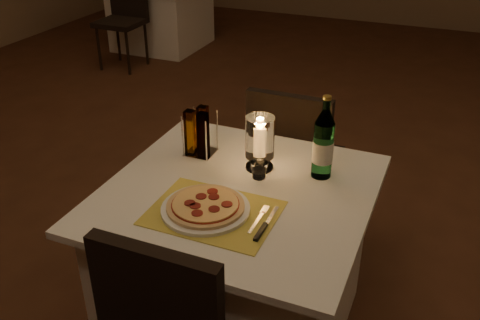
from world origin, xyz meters
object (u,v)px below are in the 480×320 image
at_px(pizza, 205,205).
at_px(chair_far, 293,153).
at_px(hurricane_candle, 260,139).
at_px(neighbor_table_left, 162,13).
at_px(tumbler, 259,170).
at_px(plate, 206,209).
at_px(water_bottle, 323,145).
at_px(main_table, 238,264).

bearing_deg(pizza, chair_far, 86.81).
relative_size(hurricane_candle, neighbor_table_left, 0.23).
distance_m(chair_far, tumbler, 0.64).
relative_size(plate, neighbor_table_left, 0.32).
relative_size(chair_far, tumbler, 13.00).
relative_size(plate, tumbler, 4.62).
bearing_deg(hurricane_candle, neighbor_table_left, 125.78).
height_order(water_bottle, hurricane_candle, water_bottle).
bearing_deg(pizza, water_bottle, 52.39).
xyz_separation_m(plate, hurricane_candle, (0.06, 0.37, 0.12)).
distance_m(main_table, hurricane_candle, 0.53).
xyz_separation_m(main_table, neighbor_table_left, (-2.47, 3.64, 0.00)).
xyz_separation_m(main_table, water_bottle, (0.26, 0.23, 0.50)).
bearing_deg(neighbor_table_left, water_bottle, -51.28).
bearing_deg(pizza, tumbler, 72.96).
xyz_separation_m(tumbler, water_bottle, (0.22, 0.11, 0.10)).
bearing_deg(water_bottle, pizza, -127.61).
distance_m(main_table, water_bottle, 0.61).
height_order(pizza, neighbor_table_left, pizza).
bearing_deg(tumbler, main_table, -109.36).
distance_m(tumbler, water_bottle, 0.27).
distance_m(plate, pizza, 0.02).
xyz_separation_m(plate, tumbler, (0.09, 0.30, 0.02)).
height_order(pizza, hurricane_candle, hurricane_candle).
relative_size(main_table, plate, 3.12).
distance_m(chair_far, pizza, 0.92).
distance_m(water_bottle, hurricane_candle, 0.25).
relative_size(water_bottle, neighbor_table_left, 0.34).
bearing_deg(plate, neighbor_table_left, 122.37).
xyz_separation_m(plate, water_bottle, (0.31, 0.41, 0.13)).
height_order(pizza, tumbler, tumbler).
bearing_deg(pizza, main_table, 74.50).
xyz_separation_m(chair_far, plate, (-0.05, -0.89, 0.20)).
bearing_deg(tumbler, neighbor_table_left, 125.51).
relative_size(main_table, water_bottle, 2.93).
relative_size(plate, hurricane_candle, 1.41).
distance_m(plate, water_bottle, 0.53).
bearing_deg(water_bottle, hurricane_candle, -171.43).
bearing_deg(hurricane_candle, chair_far, 91.62).
bearing_deg(chair_far, plate, -93.20).
distance_m(chair_far, plate, 0.92).
bearing_deg(pizza, hurricane_candle, 80.06).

